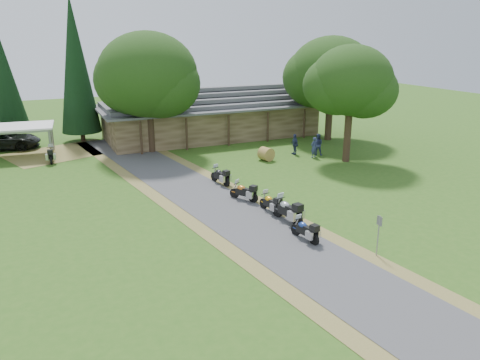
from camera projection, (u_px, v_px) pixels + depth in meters
name	position (u px, v px, depth m)	size (l,w,h in m)	color
ground	(271.00, 238.00, 23.48)	(120.00, 120.00, 0.00)	#305A19
driveway	(231.00, 213.00, 26.76)	(46.00, 46.00, 0.00)	#414143
lodge	(211.00, 112.00, 45.96)	(21.40, 9.40, 4.90)	brown
carport	(17.00, 141.00, 38.65)	(5.94, 3.96, 2.57)	white
car_dark_suv	(4.00, 135.00, 41.14)	(6.42, 2.73, 2.46)	black
motorcycle_row_a	(305.00, 229.00, 23.09)	(1.73, 0.57, 1.19)	navy
motorcycle_row_b	(287.00, 209.00, 25.29)	(2.14, 0.70, 1.47)	#A8ACB0
motorcycle_row_c	(270.00, 202.00, 26.69)	(1.77, 0.58, 1.21)	orange
motorcycle_row_d	(244.00, 191.00, 28.59)	(1.81, 0.59, 1.24)	orange
motorcycle_row_e	(220.00, 175.00, 31.74)	(1.85, 0.60, 1.26)	black
motorcycle_carport_a	(51.00, 154.00, 37.17)	(1.95, 0.64, 1.33)	gold
person_a	(314.00, 146.00, 38.45)	(0.57, 0.41, 1.99)	navy
person_b	(318.00, 143.00, 39.19)	(0.61, 0.44, 2.14)	navy
person_c	(295.00, 142.00, 39.46)	(0.58, 0.42, 2.04)	navy
hay_bale	(266.00, 154.00, 37.66)	(1.07, 1.07, 0.98)	olive
sign_post	(378.00, 236.00, 21.34)	(0.36, 0.06, 1.98)	gray
oak_lodge_left	(148.00, 90.00, 38.98)	(8.27, 8.27, 10.59)	#18330F
oak_lodge_right	(331.00, 86.00, 43.71)	(7.97, 7.97, 10.14)	#18330F
oak_driveway	(350.00, 97.00, 36.03)	(6.33, 6.33, 10.32)	#18330F
cedar_near	(76.00, 70.00, 42.51)	(3.61, 3.61, 13.18)	black
cedar_far	(5.00, 87.00, 43.33)	(3.58, 3.58, 10.07)	black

